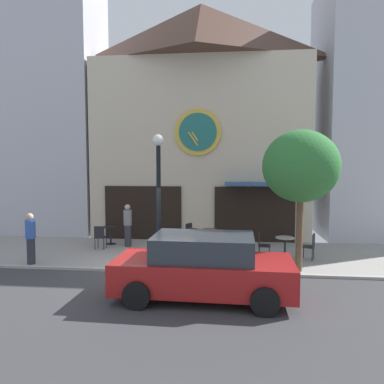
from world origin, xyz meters
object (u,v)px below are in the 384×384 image
(street_lamp, at_px, (159,200))
(cafe_chair_by_entrance, at_px, (100,235))
(cafe_table_leftmost, at_px, (111,232))
(cafe_table_center_left, at_px, (209,236))
(cafe_chair_outer, at_px, (262,243))
(cafe_chair_facing_street, at_px, (191,233))
(street_tree, at_px, (301,167))
(cafe_chair_facing_wall, at_px, (195,238))
(cafe_table_near_door, at_px, (285,244))
(cafe_chair_near_tree, at_px, (310,245))
(pedestrian_grey, at_px, (128,225))
(parked_car_red, at_px, (203,267))
(pedestrian_blue, at_px, (31,238))

(street_lamp, distance_m, cafe_chair_by_entrance, 3.67)
(cafe_table_leftmost, distance_m, cafe_table_center_left, 4.02)
(cafe_chair_outer, bearing_deg, cafe_table_center_left, 143.69)
(street_lamp, bearing_deg, cafe_chair_facing_street, 75.95)
(street_tree, bearing_deg, cafe_chair_facing_wall, 148.01)
(cafe_table_leftmost, distance_m, cafe_table_near_door, 6.87)
(street_lamp, distance_m, cafe_table_near_door, 4.63)
(cafe_table_near_door, xyz_separation_m, cafe_chair_outer, (-0.79, -0.05, 0.03))
(street_lamp, xyz_separation_m, cafe_table_near_door, (4.15, 1.27, -1.63))
(cafe_chair_near_tree, bearing_deg, cafe_chair_facing_street, 158.60)
(cafe_table_center_left, xyz_separation_m, pedestrian_grey, (-3.21, -0.10, 0.39))
(cafe_chair_facing_street, xyz_separation_m, parked_car_red, (0.92, -5.55, 0.23))
(cafe_chair_near_tree, distance_m, cafe_chair_by_entrance, 7.70)
(cafe_chair_facing_wall, distance_m, parked_car_red, 4.68)
(cafe_table_center_left, xyz_separation_m, cafe_chair_near_tree, (3.52, -1.43, 0.06))
(cafe_chair_by_entrance, bearing_deg, pedestrian_grey, 31.52)
(street_lamp, distance_m, pedestrian_grey, 3.31)
(cafe_table_leftmost, bearing_deg, cafe_chair_facing_wall, -13.98)
(cafe_chair_facing_street, distance_m, cafe_chair_outer, 3.11)
(street_tree, xyz_separation_m, cafe_chair_facing_wall, (-3.38, 2.11, -2.65))
(cafe_table_leftmost, relative_size, cafe_chair_outer, 0.81)
(pedestrian_blue, bearing_deg, cafe_chair_near_tree, 9.02)
(cafe_chair_near_tree, relative_size, cafe_chair_by_entrance, 1.00)
(cafe_table_leftmost, distance_m, parked_car_red, 6.92)
(cafe_table_near_door, relative_size, cafe_chair_outer, 0.82)
(street_tree, xyz_separation_m, cafe_table_center_left, (-2.89, 2.79, -2.70))
(cafe_chair_facing_wall, bearing_deg, cafe_chair_outer, -16.76)
(cafe_table_near_door, distance_m, pedestrian_grey, 6.03)
(parked_car_red, bearing_deg, cafe_chair_outer, 66.11)
(cafe_table_leftmost, xyz_separation_m, cafe_chair_by_entrance, (-0.13, -0.87, 0.05))
(cafe_chair_facing_street, distance_m, cafe_chair_facing_wall, 0.95)
(pedestrian_grey, relative_size, pedestrian_blue, 1.00)
(cafe_table_center_left, bearing_deg, cafe_table_near_door, -26.55)
(street_lamp, relative_size, cafe_table_near_door, 5.65)
(street_tree, distance_m, cafe_table_center_left, 4.84)
(street_lamp, height_order, cafe_table_center_left, street_lamp)
(street_tree, height_order, cafe_chair_facing_street, street_tree)
(cafe_table_leftmost, relative_size, cafe_table_center_left, 1.00)
(cafe_chair_facing_street, bearing_deg, cafe_chair_facing_wall, -73.90)
(cafe_chair_facing_wall, distance_m, pedestrian_blue, 5.63)
(street_lamp, bearing_deg, cafe_table_near_door, 17.05)
(pedestrian_blue, height_order, parked_car_red, pedestrian_blue)
(pedestrian_blue, bearing_deg, cafe_chair_facing_street, 32.57)
(pedestrian_grey, bearing_deg, cafe_chair_by_entrance, -148.48)
(cafe_chair_facing_street, bearing_deg, street_tree, -39.73)
(street_lamp, height_order, pedestrian_blue, street_lamp)
(cafe_table_leftmost, distance_m, cafe_chair_by_entrance, 0.88)
(cafe_chair_facing_street, bearing_deg, parked_car_red, -80.62)
(cafe_chair_outer, distance_m, pedestrian_grey, 5.28)
(cafe_table_leftmost, bearing_deg, street_tree, -23.40)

